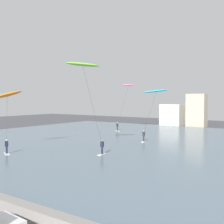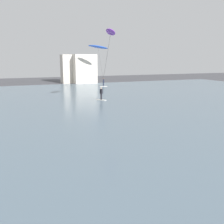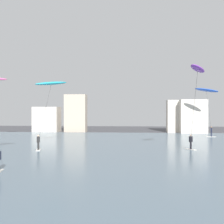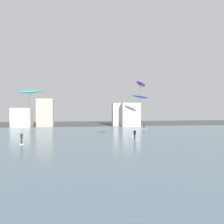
{
  "view_description": "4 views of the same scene",
  "coord_description": "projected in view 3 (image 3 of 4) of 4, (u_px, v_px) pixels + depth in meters",
  "views": [
    {
      "loc": [
        9.28,
        -4.56,
        6.3
      ],
      "look_at": [
        -2.61,
        12.6,
        5.32
      ],
      "focal_mm": 46.26,
      "sensor_mm": 36.0,
      "label": 1
    },
    {
      "loc": [
        -5.59,
        1.19,
        5.52
      ],
      "look_at": [
        -1.34,
        11.84,
        3.18
      ],
      "focal_mm": 42.54,
      "sensor_mm": 36.0,
      "label": 2
    },
    {
      "loc": [
        -0.09,
        0.44,
        4.46
      ],
      "look_at": [
        -0.88,
        10.58,
        4.37
      ],
      "focal_mm": 48.56,
      "sensor_mm": 36.0,
      "label": 3
    },
    {
      "loc": [
        -2.08,
        1.01,
        5.2
      ],
      "look_at": [
        0.13,
        17.47,
        4.82
      ],
      "focal_mm": 34.73,
      "sensor_mm": 36.0,
      "label": 4
    }
  ],
  "objects": [
    {
      "name": "kitesurfer_purple",
      "position": [
        197.0,
        76.0,
        29.72
      ],
      "size": [
        2.44,
        5.62,
        8.76
      ],
      "color": "silver",
      "rests_on": "water_bay"
    },
    {
      "name": "water_bay",
      "position": [
        137.0,
        153.0,
        30.69
      ],
      "size": [
        84.0,
        52.0,
        0.1
      ],
      "primitive_type": "cube",
      "color": "slate",
      "rests_on": "ground"
    },
    {
      "name": "far_shore_buildings",
      "position": [
        126.0,
        116.0,
        58.56
      ],
      "size": [
        33.02,
        5.63,
        7.36
      ],
      "color": "beige",
      "rests_on": "ground"
    },
    {
      "name": "kitesurfer_cyan",
      "position": [
        50.0,
        87.0,
        34.31
      ],
      "size": [
        3.75,
        4.96,
        7.72
      ],
      "color": "silver",
      "rests_on": "water_bay"
    },
    {
      "name": "kitesurfer_blue",
      "position": [
        207.0,
        93.0,
        49.75
      ],
      "size": [
        4.02,
        3.86,
        8.15
      ],
      "color": "silver",
      "rests_on": "water_bay"
    }
  ]
}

